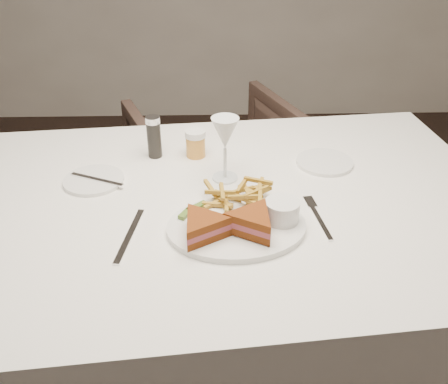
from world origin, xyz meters
TOP-DOWN VIEW (x-y plane):
  - table at (0.35, 0.18)m, footprint 1.52×1.09m
  - chair_far at (0.35, 1.05)m, footprint 0.86×0.84m
  - table_setting at (0.36, 0.14)m, footprint 0.79×0.55m

SIDE VIEW (x-z plane):
  - chair_far at x=0.35m, z-range 0.00..0.70m
  - table at x=0.35m, z-range 0.00..0.75m
  - table_setting at x=0.36m, z-range 0.70..0.88m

